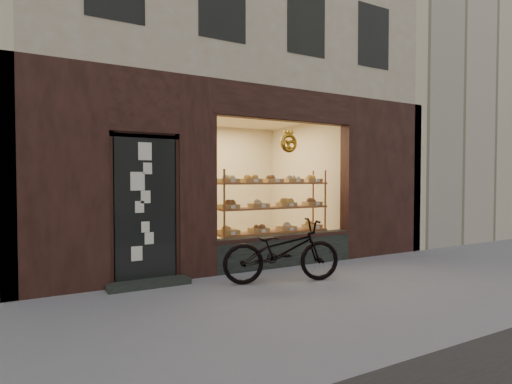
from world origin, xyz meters
TOP-DOWN VIEW (x-y plane):
  - ground at (0.00, 0.00)m, footprint 90.00×90.00m
  - bakery_building at (0.04, 5.29)m, footprint 7.20×7.28m
  - neighbor_right at (9.60, 5.50)m, footprint 12.00×7.00m
  - display_shelf at (0.45, 2.55)m, footprint 2.20×0.45m
  - bicycle at (-0.21, 1.19)m, footprint 1.87×1.08m

SIDE VIEW (x-z plane):
  - ground at x=0.00m, z-range 0.00..0.00m
  - bicycle at x=-0.21m, z-range 0.00..0.93m
  - display_shelf at x=0.45m, z-range 0.03..1.73m
  - neighbor_right at x=9.60m, z-range 0.00..9.00m
  - bakery_building at x=0.04m, z-range 1.08..10.08m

